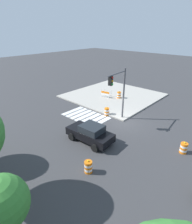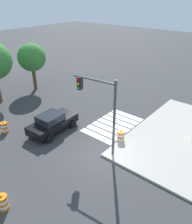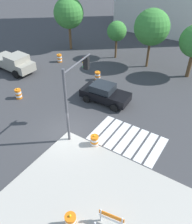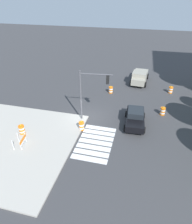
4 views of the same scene
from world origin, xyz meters
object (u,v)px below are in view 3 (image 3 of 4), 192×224
Objects in this scene: traffic_barrel_median_far at (18,94)px; traffic_barrel_crosswalk_end at (94,141)px; street_tree_streetside_far at (152,27)px; traffic_barrel_on_sidewalk at (71,221)px; pickup_truck at (15,63)px; traffic_light_pole at (75,86)px; sports_car at (105,93)px; traffic_barrel_median_near at (59,58)px; traffic_barrel_near_corner at (98,76)px; street_tree_corner_lot at (69,13)px; street_tree_streetside_near at (117,31)px; construction_barricade at (110,221)px.

traffic_barrel_crosswalk_end is at bearing -8.38° from traffic_barrel_median_far.
traffic_barrel_on_sidewalk is at bearing -77.62° from street_tree_streetside_far.
traffic_barrel_median_far is at bearing -38.82° from pickup_truck.
traffic_barrel_median_far is 8.01m from traffic_light_pole.
sports_car is 0.84× the size of pickup_truck.
traffic_light_pole is at bearing -89.54° from street_tree_streetside_far.
pickup_truck is 5.16× the size of traffic_barrel_crosswalk_end.
traffic_barrel_on_sidewalk is (13.30, -14.79, 0.15)m from traffic_barrel_median_near.
pickup_truck is at bearing -178.83° from sports_car.
street_tree_corner_lot reaches higher than traffic_barrel_near_corner.
traffic_barrel_near_corner is 0.24× the size of street_tree_streetside_near.
street_tree_streetside_near is (-6.19, 14.04, 2.73)m from traffic_barrel_crosswalk_end.
traffic_barrel_median_near is 8.27m from traffic_barrel_median_far.
street_tree_streetside_near is at bearing 176.96° from street_tree_streetside_far.
traffic_light_pole is 13.24m from street_tree_streetside_far.
street_tree_corner_lot is (-7.52, 5.19, 4.01)m from traffic_barrel_near_corner.
street_tree_streetside_near is (-8.39, 19.47, 2.58)m from traffic_barrel_on_sidewalk.
traffic_barrel_near_corner is 15.33m from traffic_barrel_on_sidewalk.
traffic_barrel_near_corner is 9.52m from traffic_barrel_crosswalk_end.
traffic_barrel_on_sidewalk reaches higher than traffic_barrel_crosswalk_end.
pickup_truck is 5.16× the size of traffic_barrel_near_corner.
traffic_barrel_crosswalk_end is at bearing -81.65° from street_tree_streetside_far.
construction_barricade is at bearing -72.20° from street_tree_streetside_far.
sports_car is at bearing -25.55° from traffic_barrel_median_near.
construction_barricade is (6.17, -9.61, -0.09)m from sports_car.
traffic_barrel_median_near is at bearing -153.87° from street_tree_streetside_far.
traffic_light_pole is 0.88× the size of street_tree_streetside_far.
pickup_truck is 9.12m from street_tree_corner_lot.
street_tree_streetside_near is at bearing 107.62° from traffic_light_pole.
sports_car is 0.80× the size of traffic_light_pole.
pickup_truck is at bearing 159.99° from traffic_barrel_crosswalk_end.
sports_car is 5.70m from traffic_barrel_crosswalk_end.
traffic_barrel_median_far is 1.00× the size of traffic_barrel_on_sidewalk.
traffic_light_pole is 0.87× the size of street_tree_corner_lot.
street_tree_corner_lot is at bearing 82.57° from pickup_truck.
traffic_barrel_near_corner is 1.00× the size of traffic_barrel_on_sidewalk.
pickup_truck is 5.16× the size of traffic_barrel_on_sidewalk.
pickup_truck is 18.90m from traffic_barrel_on_sidewalk.
traffic_barrel_crosswalk_end is (13.59, -4.95, -0.52)m from pickup_truck.
construction_barricade is 0.24× the size of traffic_light_pole.
street_tree_corner_lot reaches higher than traffic_barrel_median_near.
traffic_light_pole reaches higher than traffic_barrel_on_sidewalk.
street_tree_corner_lot is (-3.40, 11.96, 4.01)m from traffic_barrel_median_far.
pickup_truck is 0.84× the size of street_tree_corner_lot.
traffic_barrel_crosswalk_end is at bearing -58.44° from traffic_barrel_near_corner.
pickup_truck is at bearing -142.53° from street_tree_streetside_far.
traffic_light_pole is (-5.75, 5.02, 3.19)m from construction_barricade.
traffic_barrel_on_sidewalk is 0.16× the size of street_tree_corner_lot.
street_tree_streetside_far reaches higher than pickup_truck.
street_tree_streetside_far is at bearing 102.38° from traffic_barrel_on_sidewalk.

